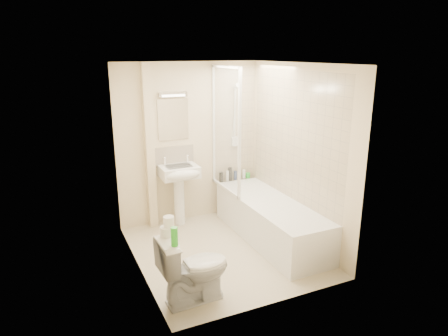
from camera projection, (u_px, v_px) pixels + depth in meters
name	position (u px, v px, depth m)	size (l,w,h in m)	color
floor	(223.00, 251.00, 5.26)	(2.50, 2.50, 0.00)	beige
wall_back	(189.00, 143.00, 6.02)	(2.20, 0.02, 2.40)	beige
wall_left	(134.00, 174.00, 4.48)	(0.02, 2.50, 2.40)	beige
wall_right	(298.00, 154.00, 5.37)	(0.02, 2.50, 2.40)	beige
ceiling	(223.00, 63.00, 4.59)	(2.20, 2.50, 0.02)	white
tile_back	(234.00, 125.00, 6.24)	(0.70, 0.01, 1.75)	beige
tile_right	(295.00, 137.00, 5.36)	(0.01, 2.10, 1.75)	beige
pipe_boxing	(150.00, 148.00, 5.72)	(0.12, 0.12, 2.40)	beige
splashback	(174.00, 156.00, 5.96)	(0.60, 0.01, 0.30)	beige
mirror	(173.00, 119.00, 5.80)	(0.46, 0.01, 0.60)	white
strip_light	(173.00, 94.00, 5.68)	(0.42, 0.07, 0.07)	silver
bathtub	(270.00, 219.00, 5.54)	(0.70, 2.10, 0.55)	white
shower_screen	(226.00, 130.00, 5.71)	(0.04, 0.92, 1.80)	white
shower_fixture	(235.00, 118.00, 6.17)	(0.10, 0.16, 0.99)	white
pedestal_sink	(180.00, 179.00, 5.84)	(0.55, 0.50, 1.05)	white
bottle_black_a	(221.00, 177.00, 6.29)	(0.07, 0.07, 0.16)	black
bottle_white_a	(227.00, 176.00, 6.34)	(0.05, 0.05, 0.16)	white
bottle_black_b	(230.00, 174.00, 6.35)	(0.07, 0.07, 0.21)	black
bottle_blue	(235.00, 175.00, 6.40)	(0.05, 0.05, 0.14)	navy
bottle_cream	(239.00, 175.00, 6.42)	(0.06, 0.06, 0.15)	beige
bottle_white_b	(244.00, 174.00, 6.46)	(0.05, 0.05, 0.15)	silver
bottle_green	(248.00, 175.00, 6.50)	(0.07, 0.07, 0.09)	green
toilet	(194.00, 268.00, 4.13)	(0.75, 0.45, 0.75)	white
toilet_roll_lower	(166.00, 231.00, 3.99)	(0.12, 0.12, 0.10)	white
toilet_roll_upper	(169.00, 222.00, 3.97)	(0.11, 0.11, 0.11)	white
green_bottle	(174.00, 237.00, 3.78)	(0.07, 0.07, 0.19)	green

